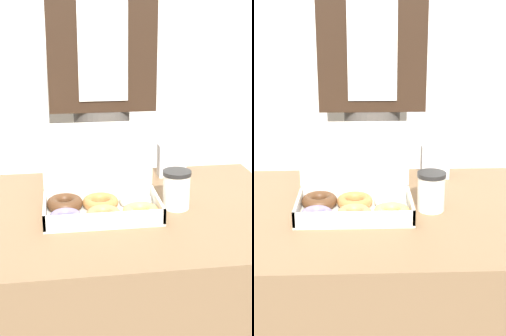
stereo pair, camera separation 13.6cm
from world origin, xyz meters
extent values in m
cube|color=silver|center=(0.00, 1.25, 1.30)|extent=(10.00, 0.05, 2.60)
cube|color=brown|center=(0.00, 0.00, 0.39)|extent=(1.09, 0.74, 0.77)
cube|color=silver|center=(-0.04, -0.04, 0.77)|extent=(0.33, 0.20, 0.01)
cube|color=silver|center=(-0.20, -0.04, 0.80)|extent=(0.01, 0.20, 0.04)
cube|color=silver|center=(0.13, -0.04, 0.80)|extent=(0.01, 0.20, 0.04)
cube|color=silver|center=(-0.04, -0.13, 0.80)|extent=(0.33, 0.01, 0.04)
cube|color=silver|center=(-0.04, 0.06, 0.80)|extent=(0.33, 0.01, 0.04)
cube|color=silver|center=(-0.04, 0.06, 0.92)|extent=(0.33, 0.01, 0.20)
torus|color=slate|center=(-0.14, -0.08, 0.79)|extent=(0.11, 0.11, 0.03)
torus|color=#4C2D19|center=(-0.14, 0.01, 0.79)|extent=(0.15, 0.15, 0.03)
torus|color=#B27F4C|center=(-0.04, -0.08, 0.79)|extent=(0.11, 0.11, 0.03)
torus|color=#A87038|center=(-0.04, 0.01, 0.79)|extent=(0.12, 0.12, 0.03)
torus|color=tan|center=(0.07, -0.08, 0.79)|extent=(0.11, 0.11, 0.03)
torus|color=white|center=(0.07, 0.01, 0.79)|extent=(0.12, 0.12, 0.03)
cylinder|color=silver|center=(0.19, -0.01, 0.82)|extent=(0.08, 0.08, 0.10)
cylinder|color=black|center=(0.19, -0.01, 0.88)|extent=(0.08, 0.08, 0.01)
cube|color=silver|center=(0.24, 0.27, 0.83)|extent=(0.10, 0.05, 0.12)
cylinder|color=#4C4742|center=(0.03, 0.66, 0.47)|extent=(0.24, 0.24, 0.95)
cube|color=black|center=(0.03, 0.66, 1.25)|extent=(0.43, 0.19, 0.60)
cube|color=silver|center=(0.03, 0.56, 1.19)|extent=(0.19, 0.01, 0.39)
camera|label=1|loc=(-0.15, -1.28, 1.33)|focal=50.00mm
camera|label=2|loc=(-0.01, -1.29, 1.33)|focal=50.00mm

